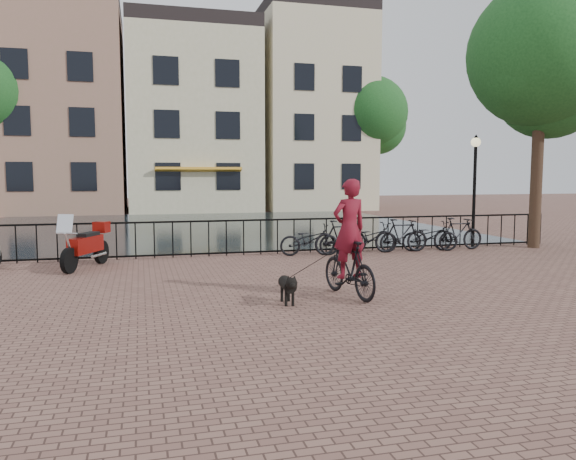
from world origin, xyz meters
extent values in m
plane|color=brown|center=(0.00, 0.00, 0.00)|extent=(100.00, 100.00, 0.00)
plane|color=black|center=(0.00, 17.30, 0.00)|extent=(20.00, 20.00, 0.00)
cube|color=black|center=(0.00, 8.00, 1.00)|extent=(20.00, 0.05, 0.05)
cube|color=black|center=(0.00, 8.00, 0.08)|extent=(20.00, 0.05, 0.05)
cube|color=#916D54|center=(-7.50, 30.00, 6.00)|extent=(7.50, 9.00, 12.00)
cube|color=black|center=(-7.50, 30.00, 12.40)|extent=(7.50, 9.00, 0.80)
cube|color=#C2BE93|center=(0.50, 30.00, 5.50)|extent=(8.00, 9.00, 11.00)
cube|color=black|center=(0.50, 30.00, 11.40)|extent=(8.00, 9.00, 0.80)
cube|color=gold|center=(0.50, 25.30, 2.60)|extent=(5.00, 0.60, 0.15)
cube|color=beige|center=(8.50, 30.00, 6.25)|extent=(7.00, 9.00, 12.50)
cube|color=black|center=(8.50, 30.00, 12.90)|extent=(7.00, 9.00, 0.80)
cylinder|color=black|center=(9.20, 7.30, 2.80)|extent=(0.36, 0.36, 5.60)
sphere|color=#17471B|center=(9.20, 7.30, 6.00)|extent=(4.48, 4.48, 4.48)
cylinder|color=black|center=(12.00, 27.00, 2.97)|extent=(0.36, 0.36, 5.95)
sphere|color=#17471B|center=(12.00, 27.00, 6.38)|extent=(4.76, 4.76, 4.76)
cylinder|color=black|center=(7.20, 7.60, 1.60)|extent=(0.10, 0.10, 3.20)
sphere|color=beige|center=(7.20, 7.60, 3.30)|extent=(0.30, 0.30, 0.30)
imported|color=black|center=(0.93, 2.03, 0.57)|extent=(0.87, 1.97, 1.14)
imported|color=maroon|center=(0.93, 2.03, 1.48)|extent=(0.90, 0.68, 2.24)
imported|color=black|center=(1.80, 7.40, 0.45)|extent=(1.77, 0.77, 0.90)
imported|color=black|center=(2.75, 7.40, 0.50)|extent=(1.71, 0.65, 1.00)
imported|color=black|center=(3.70, 7.40, 0.45)|extent=(1.78, 0.80, 0.90)
imported|color=black|center=(4.65, 7.40, 0.50)|extent=(1.68, 0.53, 1.00)
imported|color=black|center=(5.60, 7.40, 0.45)|extent=(1.79, 0.89, 0.90)
imported|color=black|center=(6.55, 7.40, 0.50)|extent=(1.67, 0.49, 1.00)
camera|label=1|loc=(-2.84, -7.79, 2.30)|focal=35.00mm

